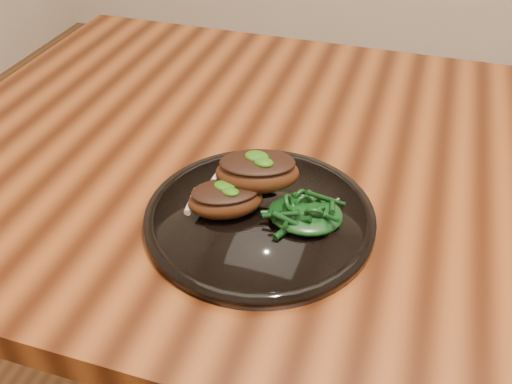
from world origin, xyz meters
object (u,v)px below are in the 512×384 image
at_px(desk, 468,233).
at_px(greens_heap, 306,210).
at_px(plate, 260,217).
at_px(lamb_chop_front, 225,199).

bearing_deg(desk, greens_heap, -142.82).
xyz_separation_m(desk, plate, (-0.26, -0.16, 0.09)).
xyz_separation_m(desk, lamb_chop_front, (-0.30, -0.17, 0.12)).
xyz_separation_m(plate, lamb_chop_front, (-0.04, -0.01, 0.03)).
distance_m(lamb_chop_front, greens_heap, 0.10).
xyz_separation_m(desk, greens_heap, (-0.20, -0.15, 0.11)).
relative_size(desk, lamb_chop_front, 15.09).
bearing_deg(lamb_chop_front, plate, 13.94).
height_order(plate, greens_heap, greens_heap).
bearing_deg(greens_heap, plate, -174.81).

